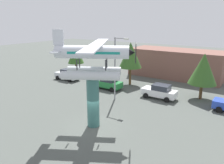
{
  "coord_description": "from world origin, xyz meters",
  "views": [
    {
      "loc": [
        11.82,
        -14.44,
        9.34
      ],
      "look_at": [
        0.0,
        3.0,
        3.43
      ],
      "focal_mm": 35.77,
      "sensor_mm": 36.0,
      "label": 1
    }
  ],
  "objects_px": {
    "storefront_building": "(176,63)",
    "streetlight_primary": "(116,64)",
    "car_near_silver": "(67,74)",
    "tree_center_back": "(203,69)",
    "display_pedestal": "(93,102)",
    "tree_east": "(131,55)",
    "car_mid_green": "(108,83)",
    "car_far_white": "(160,91)",
    "floatplane_monument": "(94,58)",
    "tree_west": "(76,54)"
  },
  "relations": [
    {
      "from": "display_pedestal",
      "to": "car_far_white",
      "type": "relative_size",
      "value": 1.09
    },
    {
      "from": "car_mid_green",
      "to": "tree_center_back",
      "type": "bearing_deg",
      "value": -165.69
    },
    {
      "from": "tree_west",
      "to": "tree_east",
      "type": "height_order",
      "value": "tree_east"
    },
    {
      "from": "floatplane_monument",
      "to": "tree_center_back",
      "type": "xyz_separation_m",
      "value": [
        6.2,
        12.83,
        -2.52
      ]
    },
    {
      "from": "tree_east",
      "to": "car_near_silver",
      "type": "bearing_deg",
      "value": -160.82
    },
    {
      "from": "car_far_white",
      "to": "streetlight_primary",
      "type": "bearing_deg",
      "value": 39.13
    },
    {
      "from": "streetlight_primary",
      "to": "tree_east",
      "type": "distance_m",
      "value": 6.95
    },
    {
      "from": "floatplane_monument",
      "to": "tree_east",
      "type": "xyz_separation_m",
      "value": [
        -4.06,
        13.53,
        -1.86
      ]
    },
    {
      "from": "display_pedestal",
      "to": "car_near_silver",
      "type": "relative_size",
      "value": 1.09
    },
    {
      "from": "streetlight_primary",
      "to": "car_near_silver",
      "type": "bearing_deg",
      "value": 163.78
    },
    {
      "from": "display_pedestal",
      "to": "streetlight_primary",
      "type": "xyz_separation_m",
      "value": [
        -2.04,
        6.91,
        2.06
      ]
    },
    {
      "from": "floatplane_monument",
      "to": "car_far_white",
      "type": "distance_m",
      "value": 11.71
    },
    {
      "from": "display_pedestal",
      "to": "car_far_white",
      "type": "bearing_deg",
      "value": 78.48
    },
    {
      "from": "car_mid_green",
      "to": "car_far_white",
      "type": "xyz_separation_m",
      "value": [
        7.51,
        0.38,
        0.0
      ]
    },
    {
      "from": "storefront_building",
      "to": "car_far_white",
      "type": "bearing_deg",
      "value": -80.25
    },
    {
      "from": "car_far_white",
      "to": "storefront_building",
      "type": "relative_size",
      "value": 0.28
    },
    {
      "from": "tree_west",
      "to": "tree_center_back",
      "type": "relative_size",
      "value": 0.91
    },
    {
      "from": "storefront_building",
      "to": "tree_east",
      "type": "xyz_separation_m",
      "value": [
        -4.03,
        -8.4,
        2.1
      ]
    },
    {
      "from": "car_mid_green",
      "to": "tree_west",
      "type": "relative_size",
      "value": 0.83
    },
    {
      "from": "car_mid_green",
      "to": "tree_center_back",
      "type": "height_order",
      "value": "tree_center_back"
    },
    {
      "from": "floatplane_monument",
      "to": "car_near_silver",
      "type": "relative_size",
      "value": 2.28
    },
    {
      "from": "floatplane_monument",
      "to": "tree_center_back",
      "type": "height_order",
      "value": "floatplane_monument"
    },
    {
      "from": "storefront_building",
      "to": "tree_center_back",
      "type": "relative_size",
      "value": 2.68
    },
    {
      "from": "floatplane_monument",
      "to": "tree_west",
      "type": "distance_m",
      "value": 20.87
    },
    {
      "from": "car_near_silver",
      "to": "storefront_building",
      "type": "relative_size",
      "value": 0.28
    },
    {
      "from": "car_mid_green",
      "to": "tree_east",
      "type": "bearing_deg",
      "value": -111.69
    },
    {
      "from": "floatplane_monument",
      "to": "car_near_silver",
      "type": "height_order",
      "value": "floatplane_monument"
    },
    {
      "from": "car_mid_green",
      "to": "streetlight_primary",
      "type": "relative_size",
      "value": 0.56
    },
    {
      "from": "storefront_building",
      "to": "tree_center_back",
      "type": "xyz_separation_m",
      "value": [
        6.23,
        -9.1,
        1.44
      ]
    },
    {
      "from": "storefront_building",
      "to": "tree_east",
      "type": "bearing_deg",
      "value": -115.64
    },
    {
      "from": "car_near_silver",
      "to": "tree_east",
      "type": "distance_m",
      "value": 10.75
    },
    {
      "from": "car_near_silver",
      "to": "tree_center_back",
      "type": "relative_size",
      "value": 0.75
    },
    {
      "from": "car_far_white",
      "to": "tree_center_back",
      "type": "bearing_deg",
      "value": -148.18
    },
    {
      "from": "car_far_white",
      "to": "car_mid_green",
      "type": "bearing_deg",
      "value": 2.86
    },
    {
      "from": "display_pedestal",
      "to": "tree_west",
      "type": "bearing_deg",
      "value": 137.18
    },
    {
      "from": "tree_east",
      "to": "floatplane_monument",
      "type": "bearing_deg",
      "value": -73.28
    },
    {
      "from": "car_far_white",
      "to": "tree_center_back",
      "type": "relative_size",
      "value": 0.75
    },
    {
      "from": "car_near_silver",
      "to": "car_mid_green",
      "type": "bearing_deg",
      "value": 177.5
    },
    {
      "from": "display_pedestal",
      "to": "storefront_building",
      "type": "height_order",
      "value": "storefront_building"
    },
    {
      "from": "car_near_silver",
      "to": "tree_center_back",
      "type": "distance_m",
      "value": 20.24
    },
    {
      "from": "floatplane_monument",
      "to": "tree_west",
      "type": "xyz_separation_m",
      "value": [
        -15.26,
        13.97,
        -2.74
      ]
    },
    {
      "from": "streetlight_primary",
      "to": "tree_west",
      "type": "relative_size",
      "value": 1.46
    },
    {
      "from": "storefront_building",
      "to": "tree_east",
      "type": "relative_size",
      "value": 2.4
    },
    {
      "from": "streetlight_primary",
      "to": "tree_west",
      "type": "bearing_deg",
      "value": 151.46
    },
    {
      "from": "floatplane_monument",
      "to": "car_far_white",
      "type": "relative_size",
      "value": 2.28
    },
    {
      "from": "car_mid_green",
      "to": "streetlight_primary",
      "type": "bearing_deg",
      "value": 138.45
    },
    {
      "from": "storefront_building",
      "to": "display_pedestal",
      "type": "bearing_deg",
      "value": -90.21
    },
    {
      "from": "car_near_silver",
      "to": "tree_east",
      "type": "xyz_separation_m",
      "value": [
        9.6,
        3.34,
        3.51
      ]
    },
    {
      "from": "car_mid_green",
      "to": "car_far_white",
      "type": "relative_size",
      "value": 1.0
    },
    {
      "from": "storefront_building",
      "to": "streetlight_primary",
      "type": "bearing_deg",
      "value": -98.02
    }
  ]
}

